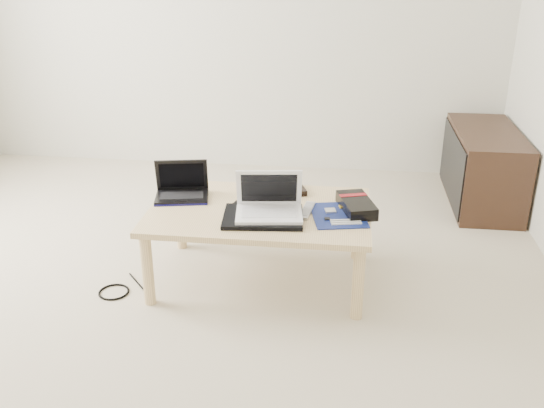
# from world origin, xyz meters

# --- Properties ---
(ground) EXTENTS (4.00, 4.00, 0.00)m
(ground) POSITION_xyz_m (0.00, 0.00, 0.00)
(ground) COLOR beige
(ground) RESTS_ON ground
(coffee_table) EXTENTS (1.10, 0.70, 0.40)m
(coffee_table) POSITION_xyz_m (0.44, 0.24, 0.35)
(coffee_table) COLOR #E2C388
(coffee_table) RESTS_ON ground
(media_cabinet) EXTENTS (0.41, 0.90, 0.50)m
(media_cabinet) POSITION_xyz_m (1.77, 1.45, 0.25)
(media_cabinet) COLOR #3A2217
(media_cabinet) RESTS_ON ground
(book) EXTENTS (0.36, 0.33, 0.03)m
(book) POSITION_xyz_m (0.49, 0.50, 0.41)
(book) COLOR black
(book) RESTS_ON coffee_table
(netbook) EXTENTS (0.30, 0.25, 0.20)m
(netbook) POSITION_xyz_m (0.02, 0.34, 0.44)
(netbook) COLOR black
(netbook) RESTS_ON coffee_table
(tablet) EXTENTS (0.30, 0.26, 0.01)m
(tablet) POSITION_xyz_m (0.45, 0.31, 0.41)
(tablet) COLOR black
(tablet) RESTS_ON coffee_table
(remote) EXTENTS (0.07, 0.21, 0.02)m
(remote) POSITION_xyz_m (0.68, 0.23, 0.41)
(remote) COLOR #B4B4B9
(remote) RESTS_ON coffee_table
(neoprene_sleeve) EXTENTS (0.40, 0.31, 0.02)m
(neoprene_sleeve) POSITION_xyz_m (0.48, 0.12, 0.41)
(neoprene_sleeve) COLOR black
(neoprene_sleeve) RESTS_ON coffee_table
(white_laptop) EXTENTS (0.34, 0.26, 0.22)m
(white_laptop) POSITION_xyz_m (0.50, 0.14, 0.47)
(white_laptop) COLOR white
(white_laptop) RESTS_ON neoprene_sleeve
(motherboard) EXTENTS (0.31, 0.36, 0.01)m
(motherboard) POSITION_xyz_m (0.84, 0.20, 0.40)
(motherboard) COLOR #0C1150
(motherboard) RESTS_ON coffee_table
(gpu_box) EXTENTS (0.21, 0.31, 0.06)m
(gpu_box) POSITION_xyz_m (0.92, 0.28, 0.43)
(gpu_box) COLOR black
(gpu_box) RESTS_ON coffee_table
(cable_coil) EXTENTS (0.11, 0.11, 0.01)m
(cable_coil) POSITION_xyz_m (0.36, 0.23, 0.41)
(cable_coil) COLOR black
(cable_coil) RESTS_ON coffee_table
(floor_cable_coil) EXTENTS (0.19, 0.19, 0.01)m
(floor_cable_coil) POSITION_xyz_m (-0.27, 0.00, 0.01)
(floor_cable_coil) COLOR black
(floor_cable_coil) RESTS_ON ground
(floor_cable_trail) EXTENTS (0.21, 0.24, 0.01)m
(floor_cable_trail) POSITION_xyz_m (-0.15, 0.08, 0.00)
(floor_cable_trail) COLOR black
(floor_cable_trail) RESTS_ON ground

